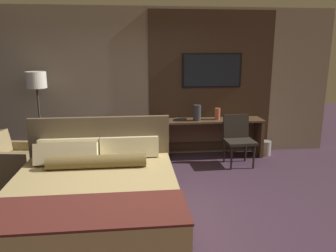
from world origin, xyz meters
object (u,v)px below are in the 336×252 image
Objects in this scene: armchair_by_window at (15,164)px; book at (181,119)px; vase_tall at (197,113)px; desk at (212,131)px; waste_bin at (265,148)px; bed at (94,198)px; desk_chair at (238,135)px; floor_lamp at (37,88)px; vase_short at (217,114)px; tv at (212,70)px.

armchair_by_window reaches higher than book.
vase_tall reaches higher than book.
desk is 7.38× the size of book.
bed is at bearing -142.94° from waste_bin.
desk_chair is 3.61m from floor_lamp.
armchair_by_window is at bearing -176.24° from desk_chair.
bed is 2.70m from floor_lamp.
desk_chair is (2.34, 1.88, 0.20)m from bed.
vase_tall is 1.34× the size of vase_short.
waste_bin is (4.21, 0.11, -1.26)m from floor_lamp.
bed reaches higher than desk_chair.
armchair_by_window is at bearing -162.60° from book.
tv reaches higher than floor_lamp.
desk is 6.80× the size of waste_bin.
vase_short is at bearing -67.85° from armchair_by_window.
floor_lamp is 2.87m from vase_tall.
vase_short is 0.78× the size of waste_bin.
vase_tall reaches higher than waste_bin.
desk_chair is at bearing -62.12° from tv.
floor_lamp is 7.66× the size of vase_short.
tv reaches higher than vase_short.
desk_chair is at bearing -149.30° from waste_bin.
desk is at bearing 49.92° from bed.
armchair_by_window is at bearing -165.54° from vase_tall.
waste_bin is at bearing 28.36° from desk_chair.
vase_short is at bearing 119.42° from desk_chair.
tv is 3.91× the size of vase_tall.
floor_lamp reaches higher than bed.
tv reaches higher than waste_bin.
book is at bearing 152.05° from desk_chair.
floor_lamp is 6.47× the size of book.
bed is 2.75m from book.
armchair_by_window is 3.71× the size of vase_short.
desk_chair reaches higher than waste_bin.
waste_bin is (0.98, -0.01, -0.71)m from vase_short.
armchair_by_window is (-1.38, 1.49, -0.06)m from bed.
desk_chair is (0.35, -0.66, -1.11)m from tv.
tv is (1.99, 2.55, 1.31)m from bed.
vase_tall is (2.82, 0.08, -0.52)m from floor_lamp.
desk_chair is at bearing -29.98° from vase_tall.
floor_lamp reaches higher than book.
tv is at bearing 40.30° from vase_tall.
desk_chair is at bearing -5.12° from floor_lamp.
armchair_by_window is 3.13× the size of book.
desk is at bearing 3.09° from floor_lamp.
vase_short is (0.08, -0.05, 0.34)m from desk.
waste_bin is (1.39, 0.04, -0.74)m from vase_tall.
waste_bin is (1.06, -0.06, -0.36)m from desk.
vase_short is (0.40, 0.05, -0.04)m from vase_tall.
vase_tall is 1.04× the size of waste_bin.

